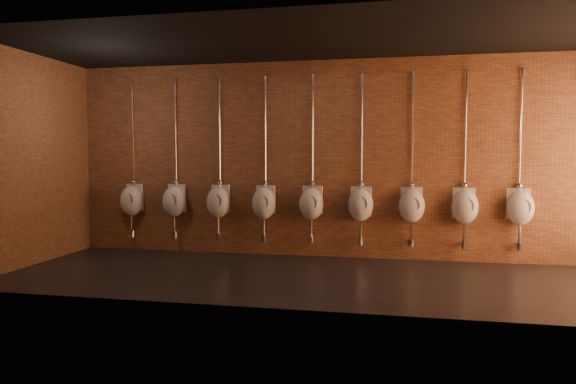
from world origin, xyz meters
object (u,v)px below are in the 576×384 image
(urinal_2, at_px, (218,201))
(urinal_5, at_px, (361,204))
(urinal_0, at_px, (132,200))
(urinal_1, at_px, (174,201))
(urinal_7, at_px, (465,206))
(urinal_4, at_px, (311,203))
(urinal_6, at_px, (412,205))
(urinal_8, at_px, (520,207))
(urinal_3, at_px, (264,202))

(urinal_2, xyz_separation_m, urinal_5, (2.38, 0.00, 0.00))
(urinal_0, distance_m, urinal_1, 0.79)
(urinal_7, bearing_deg, urinal_5, 180.00)
(urinal_0, xyz_separation_m, urinal_7, (5.54, 0.00, 0.00))
(urinal_0, distance_m, urinal_4, 3.17)
(urinal_4, height_order, urinal_7, same)
(urinal_6, bearing_deg, urinal_5, 180.00)
(urinal_4, relative_size, urinal_5, 1.00)
(urinal_4, bearing_deg, urinal_0, 180.00)
(urinal_0, xyz_separation_m, urinal_1, (0.79, 0.00, 0.00))
(urinal_2, bearing_deg, urinal_5, 0.00)
(urinal_0, bearing_deg, urinal_1, 0.00)
(urinal_1, height_order, urinal_5, same)
(urinal_0, distance_m, urinal_5, 3.96)
(urinal_5, relative_size, urinal_6, 1.00)
(urinal_5, bearing_deg, urinal_8, 0.00)
(urinal_4, bearing_deg, urinal_6, 0.00)
(urinal_1, bearing_deg, urinal_3, 0.00)
(urinal_0, bearing_deg, urinal_2, 0.00)
(urinal_0, height_order, urinal_5, same)
(urinal_2, xyz_separation_m, urinal_4, (1.58, 0.00, 0.00))
(urinal_2, bearing_deg, urinal_3, 0.00)
(urinal_1, xyz_separation_m, urinal_3, (1.58, 0.00, 0.00))
(urinal_2, height_order, urinal_8, same)
(urinal_4, height_order, urinal_8, same)
(urinal_0, height_order, urinal_7, same)
(urinal_2, bearing_deg, urinal_0, 180.00)
(urinal_4, height_order, urinal_5, same)
(urinal_5, height_order, urinal_6, same)
(urinal_1, xyz_separation_m, urinal_7, (4.75, 0.00, 0.00))
(urinal_7, bearing_deg, urinal_4, 180.00)
(urinal_3, relative_size, urinal_6, 1.00)
(urinal_5, height_order, urinal_7, same)
(urinal_3, bearing_deg, urinal_7, 0.00)
(urinal_1, distance_m, urinal_3, 1.58)
(urinal_4, distance_m, urinal_6, 1.58)
(urinal_7, xyz_separation_m, urinal_8, (0.79, 0.00, 0.00))
(urinal_7, bearing_deg, urinal_0, 180.00)
(urinal_3, relative_size, urinal_4, 1.00)
(urinal_8, bearing_deg, urinal_2, 180.00)
(urinal_2, distance_m, urinal_7, 3.96)
(urinal_7, bearing_deg, urinal_6, 180.00)
(urinal_0, distance_m, urinal_7, 5.54)
(urinal_0, bearing_deg, urinal_8, 0.00)
(urinal_0, bearing_deg, urinal_4, 0.00)
(urinal_2, distance_m, urinal_3, 0.79)
(urinal_4, distance_m, urinal_5, 0.79)
(urinal_2, relative_size, urinal_6, 1.00)
(urinal_7, bearing_deg, urinal_1, 180.00)
(urinal_0, distance_m, urinal_2, 1.58)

